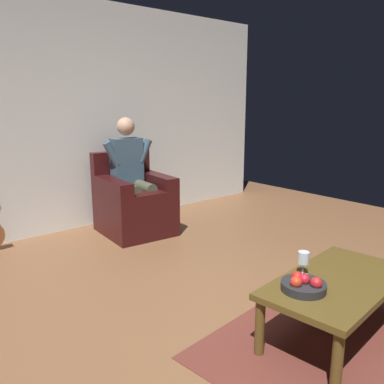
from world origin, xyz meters
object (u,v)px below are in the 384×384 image
Objects in this scene: coffee_table at (337,287)px; wine_glass_near at (303,259)px; armchair at (134,204)px; fruit_bowl at (304,285)px; person_seated at (132,172)px.

wine_glass_near is at bearing -58.63° from coffee_table.
wine_glass_near is (0.29, 2.49, 0.17)m from armchair.
wine_glass_near is 0.24m from fruit_bowl.
coffee_table is at bearing 91.84° from armchair.
person_seated is 2.72m from coffee_table.
fruit_bowl is (0.48, 2.63, -0.27)m from person_seated.
person_seated is at bearing -96.75° from wine_glass_near.
coffee_table is (0.18, 2.69, -0.36)m from person_seated.
wine_glass_near is at bearing 88.95° from armchair.
wine_glass_near is (0.11, -0.19, 0.16)m from coffee_table.
wine_glass_near is at bearing 88.96° from person_seated.
armchair is 2.51m from wine_glass_near.
armchair reaches higher than coffee_table.
coffee_table is at bearing 170.14° from fruit_bowl.
armchair is 0.80× the size of coffee_table.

